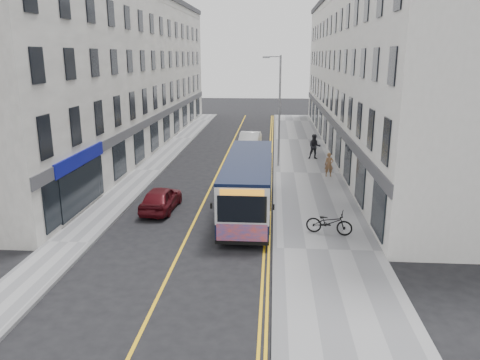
# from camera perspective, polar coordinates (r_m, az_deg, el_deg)

# --- Properties ---
(ground) EXTENTS (140.00, 140.00, 0.00)m
(ground) POSITION_cam_1_polar(r_m,az_deg,el_deg) (21.58, -6.50, -6.92)
(ground) COLOR black
(ground) RESTS_ON ground
(pavement_east) EXTENTS (4.50, 64.00, 0.12)m
(pavement_east) POSITION_cam_1_polar(r_m,az_deg,el_deg) (32.73, 8.22, 0.79)
(pavement_east) COLOR #939396
(pavement_east) RESTS_ON ground
(pavement_west) EXTENTS (2.00, 64.00, 0.12)m
(pavement_west) POSITION_cam_1_polar(r_m,az_deg,el_deg) (33.82, -11.16, 1.13)
(pavement_west) COLOR #939396
(pavement_west) RESTS_ON ground
(kerb_east) EXTENTS (0.18, 64.00, 0.13)m
(kerb_east) POSITION_cam_1_polar(r_m,az_deg,el_deg) (32.64, 4.27, 0.88)
(kerb_east) COLOR slate
(kerb_east) RESTS_ON ground
(kerb_west) EXTENTS (0.18, 64.00, 0.13)m
(kerb_west) POSITION_cam_1_polar(r_m,az_deg,el_deg) (33.58, -9.51, 1.11)
(kerb_west) COLOR slate
(kerb_west) RESTS_ON ground
(road_centre_line) EXTENTS (0.12, 64.00, 0.01)m
(road_centre_line) POSITION_cam_1_polar(r_m,az_deg,el_deg) (32.89, -2.71, 0.90)
(road_centre_line) COLOR yellow
(road_centre_line) RESTS_ON ground
(road_dbl_yellow_inner) EXTENTS (0.10, 64.00, 0.01)m
(road_dbl_yellow_inner) POSITION_cam_1_polar(r_m,az_deg,el_deg) (32.66, 3.48, 0.79)
(road_dbl_yellow_inner) COLOR yellow
(road_dbl_yellow_inner) RESTS_ON ground
(road_dbl_yellow_outer) EXTENTS (0.10, 64.00, 0.01)m
(road_dbl_yellow_outer) POSITION_cam_1_polar(r_m,az_deg,el_deg) (32.66, 3.83, 0.78)
(road_dbl_yellow_outer) COLOR yellow
(road_dbl_yellow_outer) RESTS_ON ground
(terrace_east) EXTENTS (6.00, 46.00, 13.00)m
(terrace_east) POSITION_cam_1_polar(r_m,az_deg,el_deg) (41.39, 15.15, 12.43)
(terrace_east) COLOR white
(terrace_east) RESTS_ON ground
(terrace_west) EXTENTS (6.00, 46.00, 13.00)m
(terrace_west) POSITION_cam_1_polar(r_m,az_deg,el_deg) (42.67, -13.73, 12.58)
(terrace_west) COLOR white
(terrace_west) RESTS_ON ground
(streetlamp) EXTENTS (1.32, 0.18, 8.00)m
(streetlamp) POSITION_cam_1_polar(r_m,az_deg,el_deg) (33.85, 4.71, 8.81)
(streetlamp) COLOR gray
(streetlamp) RESTS_ON ground
(city_bus) EXTENTS (2.36, 10.08, 2.93)m
(city_bus) POSITION_cam_1_polar(r_m,az_deg,el_deg) (24.19, 1.05, -0.38)
(city_bus) COLOR black
(city_bus) RESTS_ON ground
(bicycle) EXTENTS (2.21, 1.20, 1.10)m
(bicycle) POSITION_cam_1_polar(r_m,az_deg,el_deg) (21.67, 10.82, -5.10)
(bicycle) COLOR black
(bicycle) RESTS_ON pavement_east
(pedestrian_near) EXTENTS (0.59, 0.40, 1.60)m
(pedestrian_near) POSITION_cam_1_polar(r_m,az_deg,el_deg) (31.79, 10.80, 1.85)
(pedestrian_near) COLOR #88603E
(pedestrian_near) RESTS_ON pavement_east
(pedestrian_far) EXTENTS (0.95, 0.74, 1.94)m
(pedestrian_far) POSITION_cam_1_polar(r_m,az_deg,el_deg) (36.98, 9.07, 4.04)
(pedestrian_far) COLOR black
(pedestrian_far) RESTS_ON pavement_east
(car_white) EXTENTS (1.99, 4.86, 1.57)m
(car_white) POSITION_cam_1_polar(r_m,az_deg,el_deg) (40.31, 1.16, 4.69)
(car_white) COLOR silver
(car_white) RESTS_ON ground
(car_maroon) EXTENTS (1.75, 3.93, 1.31)m
(car_maroon) POSITION_cam_1_polar(r_m,az_deg,el_deg) (25.14, -9.60, -2.24)
(car_maroon) COLOR #530D14
(car_maroon) RESTS_ON ground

